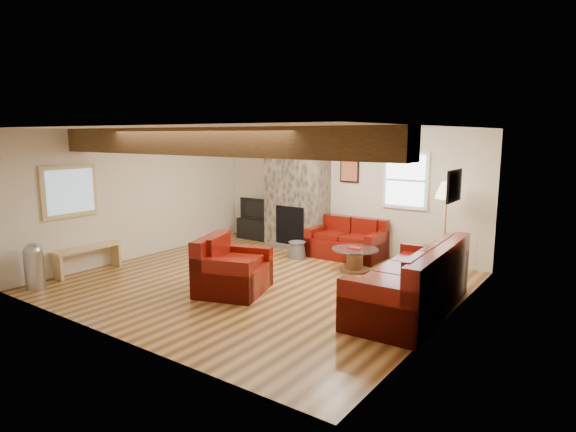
% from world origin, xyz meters
% --- Properties ---
extents(room, '(8.00, 8.00, 8.00)m').
position_xyz_m(room, '(0.00, 0.00, 1.25)').
color(room, '#563416').
rests_on(room, ground).
extents(floor, '(6.00, 6.00, 0.00)m').
position_xyz_m(floor, '(0.00, 0.00, 0.00)').
color(floor, '#563416').
rests_on(floor, ground).
extents(oak_beam, '(6.00, 0.36, 0.38)m').
position_xyz_m(oak_beam, '(0.00, -1.25, 2.31)').
color(oak_beam, '#372110').
rests_on(oak_beam, room).
extents(chimney_breast, '(1.40, 0.67, 2.50)m').
position_xyz_m(chimney_breast, '(-1.00, 2.49, 1.22)').
color(chimney_breast, '#322E27').
rests_on(chimney_breast, floor).
extents(back_window, '(0.90, 0.08, 1.10)m').
position_xyz_m(back_window, '(1.35, 2.71, 1.55)').
color(back_window, white).
rests_on(back_window, room).
extents(hatch_window, '(0.08, 1.00, 0.90)m').
position_xyz_m(hatch_window, '(-2.96, -1.50, 1.45)').
color(hatch_window, tan).
rests_on(hatch_window, room).
extents(ceiling_dome, '(0.40, 0.40, 0.18)m').
position_xyz_m(ceiling_dome, '(0.90, 0.90, 2.44)').
color(ceiling_dome, white).
rests_on(ceiling_dome, room).
extents(artwork_back, '(0.42, 0.06, 0.52)m').
position_xyz_m(artwork_back, '(0.15, 2.71, 1.70)').
color(artwork_back, black).
rests_on(artwork_back, room).
extents(artwork_right, '(0.06, 0.55, 0.42)m').
position_xyz_m(artwork_right, '(2.96, 0.30, 1.75)').
color(artwork_right, black).
rests_on(artwork_right, room).
extents(sofa_three, '(1.13, 2.47, 0.94)m').
position_xyz_m(sofa_three, '(2.48, 0.17, 0.47)').
color(sofa_three, '#4C0A05').
rests_on(sofa_three, floor).
extents(loveseat, '(1.47, 0.87, 0.77)m').
position_xyz_m(loveseat, '(0.37, 2.23, 0.39)').
color(loveseat, '#4C0A05').
rests_on(loveseat, floor).
extents(armchair_red, '(1.22, 1.31, 0.86)m').
position_xyz_m(armchair_red, '(-0.02, -0.65, 0.43)').
color(armchair_red, '#4C0A05').
rests_on(armchair_red, floor).
extents(coffee_table, '(0.83, 0.83, 0.43)m').
position_xyz_m(coffee_table, '(0.95, 1.49, 0.20)').
color(coffee_table, '#4B2C18').
rests_on(coffee_table, floor).
extents(tv_cabinet, '(0.96, 0.38, 0.48)m').
position_xyz_m(tv_cabinet, '(-2.12, 2.53, 0.24)').
color(tv_cabinet, black).
rests_on(tv_cabinet, floor).
extents(television, '(0.84, 0.11, 0.48)m').
position_xyz_m(television, '(-2.12, 2.53, 0.72)').
color(television, black).
rests_on(television, tv_cabinet).
extents(floor_lamp, '(0.41, 0.41, 1.60)m').
position_xyz_m(floor_lamp, '(2.27, 2.30, 1.37)').
color(floor_lamp, tan).
rests_on(floor_lamp, floor).
extents(pine_bench, '(0.29, 1.22, 0.46)m').
position_xyz_m(pine_bench, '(-2.83, -1.33, 0.23)').
color(pine_bench, tan).
rests_on(pine_bench, floor).
extents(pedal_bin, '(0.39, 0.39, 0.73)m').
position_xyz_m(pedal_bin, '(-2.69, -2.34, 0.37)').
color(pedal_bin, '#A4A4A9').
rests_on(pedal_bin, floor).
extents(coal_bucket, '(0.36, 0.36, 0.34)m').
position_xyz_m(coal_bucket, '(-0.40, 1.64, 0.17)').
color(coal_bucket, slate).
rests_on(coal_bucket, floor).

